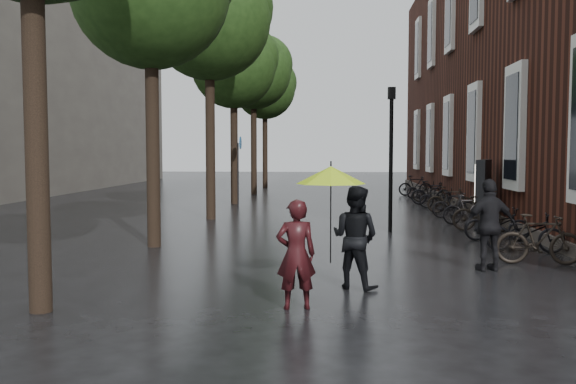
# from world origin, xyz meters

# --- Properties ---
(ground) EXTENTS (120.00, 120.00, 0.00)m
(ground) POSITION_xyz_m (0.00, 0.00, 0.00)
(ground) COLOR black
(brick_building) EXTENTS (10.20, 33.20, 12.00)m
(brick_building) POSITION_xyz_m (10.47, 19.46, 5.99)
(brick_building) COLOR #38160F
(brick_building) RESTS_ON ground
(street_trees) EXTENTS (4.33, 34.03, 8.91)m
(street_trees) POSITION_xyz_m (-3.99, 15.91, 6.34)
(street_trees) COLOR black
(street_trees) RESTS_ON ground
(person_burgundy) EXTENTS (0.65, 0.49, 1.62)m
(person_burgundy) POSITION_xyz_m (-0.32, 1.43, 0.81)
(person_burgundy) COLOR black
(person_burgundy) RESTS_ON ground
(person_black) EXTENTS (1.06, 0.98, 1.74)m
(person_black) POSITION_xyz_m (0.59, 2.85, 0.87)
(person_black) COLOR black
(person_black) RESTS_ON ground
(lime_umbrella) EXTENTS (1.10, 1.10, 1.62)m
(lime_umbrella) POSITION_xyz_m (0.18, 2.19, 1.94)
(lime_umbrella) COLOR black
(lime_umbrella) RESTS_ON ground
(pedestrian_walking) EXTENTS (1.12, 0.68, 1.79)m
(pedestrian_walking) POSITION_xyz_m (3.25, 4.55, 0.89)
(pedestrian_walking) COLOR black
(pedestrian_walking) RESTS_ON ground
(parked_bicycles) EXTENTS (2.07, 19.80, 1.05)m
(parked_bicycles) POSITION_xyz_m (4.56, 14.74, 0.48)
(parked_bicycles) COLOR black
(parked_bicycles) RESTS_ON ground
(ad_lightbox) EXTENTS (0.31, 1.36, 2.05)m
(ad_lightbox) POSITION_xyz_m (4.96, 12.09, 1.03)
(ad_lightbox) COLOR black
(ad_lightbox) RESTS_ON ground
(lamp_post) EXTENTS (0.21, 0.21, 4.12)m
(lamp_post) POSITION_xyz_m (1.88, 10.13, 2.50)
(lamp_post) COLOR black
(lamp_post) RESTS_ON ground
(cycle_sign) EXTENTS (0.15, 0.53, 2.92)m
(cycle_sign) POSITION_xyz_m (-3.69, 18.06, 1.93)
(cycle_sign) COLOR #262628
(cycle_sign) RESTS_ON ground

